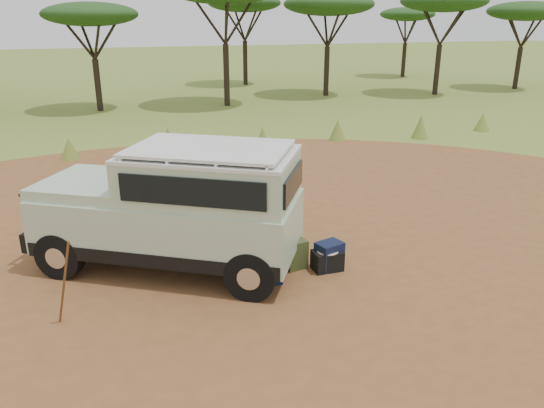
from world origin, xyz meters
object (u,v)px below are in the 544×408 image
object	(u,v)px
backpack_black	(240,268)
hard_case	(327,261)
safari_vehicle	(177,211)
backpack_navy	(269,270)
backpack_olive	(295,255)
duffel_navy	(329,256)
walking_staff	(64,283)

from	to	relation	value
backpack_black	hard_case	distance (m)	1.59
hard_case	safari_vehicle	bearing A→B (deg)	158.76
backpack_black	backpack_navy	size ratio (longest dim) A/B	1.15
safari_vehicle	hard_case	distance (m)	2.76
safari_vehicle	hard_case	xyz separation A→B (m)	(2.46, -0.89, -0.90)
backpack_black	backpack_olive	world-z (taller)	backpack_black
hard_case	backpack_black	bearing A→B (deg)	179.82
safari_vehicle	duffel_navy	world-z (taller)	safari_vehicle
safari_vehicle	walking_staff	bearing A→B (deg)	-111.79
backpack_black	duffel_navy	world-z (taller)	backpack_black
walking_staff	backpack_olive	distance (m)	3.84
hard_case	duffel_navy	bearing A→B (deg)	34.26
backpack_black	backpack_navy	world-z (taller)	backpack_black
walking_staff	hard_case	distance (m)	4.32
walking_staff	duffel_navy	distance (m)	4.36
walking_staff	backpack_navy	distance (m)	3.19
walking_staff	backpack_black	world-z (taller)	walking_staff
safari_vehicle	backpack_olive	bearing A→B (deg)	11.63
hard_case	backpack_olive	bearing A→B (deg)	154.36
backpack_olive	duffel_navy	world-z (taller)	backpack_olive
safari_vehicle	backpack_navy	bearing A→B (deg)	-7.98
walking_staff	duffel_navy	xyz separation A→B (m)	(4.31, 0.55, -0.44)
safari_vehicle	duffel_navy	bearing A→B (deg)	11.53
backpack_navy	backpack_olive	xyz separation A→B (m)	(0.61, 0.40, 0.01)
safari_vehicle	backpack_navy	xyz separation A→B (m)	(1.34, -1.06, -0.83)
backpack_navy	backpack_olive	size ratio (longest dim) A/B	0.96
walking_staff	backpack_olive	bearing A→B (deg)	-36.39
walking_staff	backpack_navy	size ratio (longest dim) A/B	2.80
backpack_olive	hard_case	world-z (taller)	backpack_olive
walking_staff	hard_case	size ratio (longest dim) A/B	2.81
safari_vehicle	backpack_black	bearing A→B (deg)	-16.32
backpack_navy	hard_case	size ratio (longest dim) A/B	1.00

